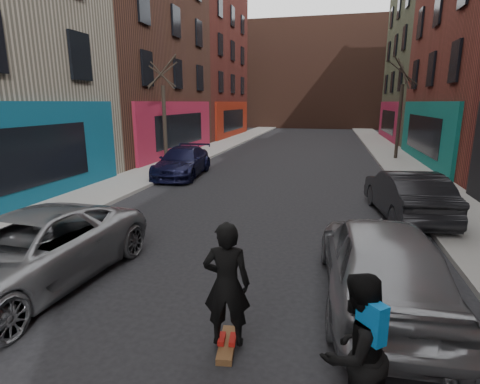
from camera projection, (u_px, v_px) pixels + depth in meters
The scene contains 12 objects.
sidewalk_left at pixel (226, 144), 31.39m from camera, with size 2.50×84.00×0.13m, color gray.
sidewalk_right at pixel (383, 148), 28.56m from camera, with size 2.50×84.00×0.13m, color gray.
building_far at pixel (317, 76), 52.93m from camera, with size 40.00×10.00×14.00m, color #47281E.
tree_left_far at pixel (164, 104), 19.26m from camera, with size 2.00×2.00×6.50m, color black, non-canonical shape.
tree_right_far at pixel (401, 101), 22.09m from camera, with size 2.00×2.00×6.80m, color black, non-canonical shape.
parked_left_far at pixel (27, 252), 7.04m from camera, with size 2.37×5.13×1.43m, color gray.
parked_left_end at pixel (183, 162), 17.83m from camera, with size 1.93×4.75×1.38m, color black.
parked_right_far at pixel (380, 260), 6.49m from camera, with size 1.89×4.69×1.60m, color gray.
parked_right_end at pixel (407, 194), 11.39m from camera, with size 1.55×4.46×1.47m, color black.
skateboard at pixel (227, 345), 5.41m from camera, with size 0.22×0.80×0.10m, color brown.
skateboarder at pixel (227, 284), 5.19m from camera, with size 0.66×0.43×1.82m, color black.
pedestrian at pixel (355, 352), 3.95m from camera, with size 1.10×1.08×1.79m.
Camera 1 is at (2.23, -0.33, 3.47)m, focal length 28.00 mm.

